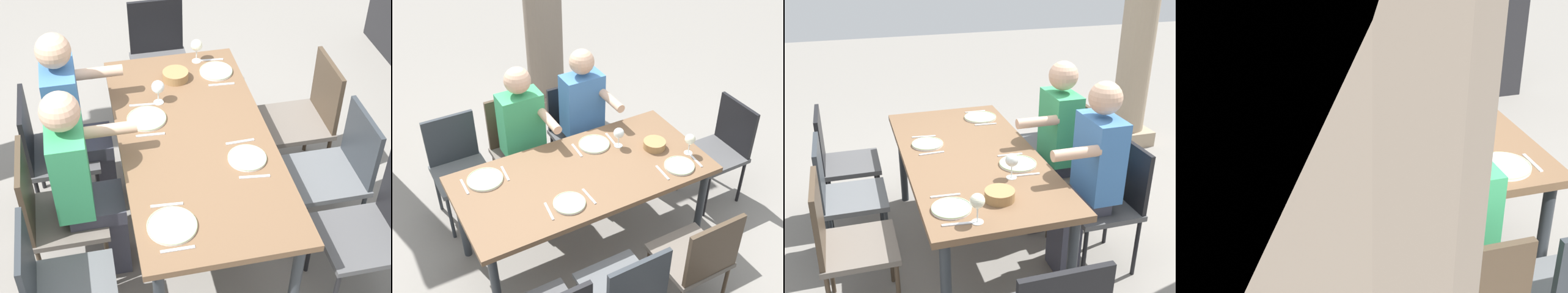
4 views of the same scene
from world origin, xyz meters
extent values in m
plane|color=gray|center=(0.00, 0.00, 0.00)|extent=(16.00, 16.00, 0.00)
cube|color=brown|center=(0.00, 0.00, 0.74)|extent=(1.84, 0.89, 0.04)
cylinder|color=#2D3338|center=(0.84, 0.36, 0.36)|extent=(0.06, 0.06, 0.72)
cylinder|color=#2D3338|center=(-0.84, -0.36, 0.36)|extent=(0.06, 0.06, 0.72)
cylinder|color=#2D3338|center=(0.84, -0.36, 0.36)|extent=(0.06, 0.06, 0.72)
cube|color=#5B5E61|center=(-0.69, 0.78, 0.45)|extent=(0.44, 0.44, 0.04)
cube|color=#2D3338|center=(-0.69, 0.98, 0.67)|extent=(0.42, 0.03, 0.45)
cylinder|color=#2D3338|center=(-0.50, 0.59, 0.22)|extent=(0.03, 0.03, 0.43)
cube|color=#4F4F50|center=(-0.69, -0.78, 0.48)|extent=(0.44, 0.44, 0.04)
cylinder|color=black|center=(-0.50, -0.59, 0.23)|extent=(0.03, 0.03, 0.46)
cylinder|color=black|center=(-0.50, -0.97, 0.23)|extent=(0.03, 0.03, 0.46)
cube|color=#6A6158|center=(-0.17, 0.78, 0.45)|extent=(0.44, 0.44, 0.04)
cube|color=#473828|center=(-0.17, 0.98, 0.69)|extent=(0.42, 0.03, 0.48)
cylinder|color=#473828|center=(-0.36, 0.59, 0.21)|extent=(0.03, 0.03, 0.43)
cylinder|color=#473828|center=(0.02, 0.59, 0.21)|extent=(0.03, 0.03, 0.43)
cylinder|color=#473828|center=(-0.36, 0.97, 0.21)|extent=(0.03, 0.03, 0.43)
cylinder|color=#473828|center=(0.02, 0.97, 0.21)|extent=(0.03, 0.03, 0.43)
cube|color=#5B5E61|center=(-0.17, -0.78, 0.46)|extent=(0.44, 0.44, 0.04)
cube|color=#2D3338|center=(-0.17, -0.98, 0.68)|extent=(0.42, 0.03, 0.43)
cylinder|color=#2D3338|center=(0.02, -0.59, 0.22)|extent=(0.03, 0.03, 0.44)
cylinder|color=#2D3338|center=(-0.36, -0.59, 0.22)|extent=(0.03, 0.03, 0.44)
cylinder|color=#2D3338|center=(0.02, -0.97, 0.22)|extent=(0.03, 0.03, 0.44)
cylinder|color=#2D3338|center=(-0.36, -0.97, 0.22)|extent=(0.03, 0.03, 0.44)
cube|color=#4F4F50|center=(0.39, 0.78, 0.45)|extent=(0.44, 0.44, 0.04)
cube|color=black|center=(0.39, 0.98, 0.67)|extent=(0.42, 0.03, 0.44)
cylinder|color=black|center=(0.20, 0.59, 0.22)|extent=(0.03, 0.03, 0.43)
cylinder|color=black|center=(0.58, 0.59, 0.22)|extent=(0.03, 0.03, 0.43)
cylinder|color=black|center=(0.20, 0.97, 0.22)|extent=(0.03, 0.03, 0.43)
cylinder|color=black|center=(0.58, 0.97, 0.22)|extent=(0.03, 0.03, 0.43)
cube|color=#6A6158|center=(0.39, -0.78, 0.44)|extent=(0.44, 0.44, 0.04)
cube|color=#473828|center=(0.39, -0.98, 0.67)|extent=(0.42, 0.03, 0.46)
cylinder|color=#473828|center=(0.58, -0.59, 0.21)|extent=(0.03, 0.03, 0.43)
cylinder|color=#473828|center=(0.20, -0.59, 0.21)|extent=(0.03, 0.03, 0.43)
cylinder|color=#473828|center=(0.58, -0.97, 0.21)|extent=(0.03, 0.03, 0.43)
cylinder|color=#473828|center=(0.20, -0.97, 0.21)|extent=(0.03, 0.03, 0.43)
cube|color=#4F4F50|center=(1.26, 0.00, 0.46)|extent=(0.44, 0.44, 0.04)
cube|color=black|center=(1.46, 0.00, 0.68)|extent=(0.03, 0.42, 0.46)
cylinder|color=black|center=(1.07, 0.19, 0.22)|extent=(0.03, 0.03, 0.44)
cylinder|color=black|center=(1.07, -0.19, 0.22)|extent=(0.03, 0.03, 0.44)
cylinder|color=black|center=(1.45, 0.19, 0.22)|extent=(0.03, 0.03, 0.44)
cylinder|color=black|center=(1.45, -0.19, 0.22)|extent=(0.03, 0.03, 0.44)
cube|color=#3F3F4C|center=(0.39, 0.54, 0.23)|extent=(0.24, 0.14, 0.46)
cube|color=#3F3F4C|center=(0.39, 0.63, 0.51)|extent=(0.28, 0.32, 0.10)
cube|color=#3F72B2|center=(0.39, 0.74, 0.83)|extent=(0.34, 0.20, 0.54)
sphere|color=tan|center=(0.39, 0.74, 1.22)|extent=(0.21, 0.21, 0.21)
cylinder|color=tan|center=(0.53, 0.50, 0.95)|extent=(0.07, 0.30, 0.07)
cube|color=#3F3F4C|center=(-0.17, 0.53, 0.23)|extent=(0.24, 0.14, 0.46)
cube|color=#3F3F4C|center=(-0.17, 0.62, 0.51)|extent=(0.28, 0.32, 0.10)
cube|color=#389E60|center=(-0.17, 0.73, 0.82)|extent=(0.34, 0.20, 0.52)
sphere|color=tan|center=(-0.17, 0.73, 1.21)|extent=(0.21, 0.21, 0.21)
cylinder|color=tan|center=(-0.03, 0.49, 0.94)|extent=(0.07, 0.30, 0.07)
cylinder|color=white|center=(-0.65, 0.26, 0.77)|extent=(0.26, 0.26, 0.01)
torus|color=#A4C786|center=(-0.65, 0.26, 0.78)|extent=(0.26, 0.26, 0.01)
cube|color=silver|center=(-0.80, 0.26, 0.77)|extent=(0.02, 0.17, 0.01)
cube|color=silver|center=(-0.50, 0.26, 0.77)|extent=(0.03, 0.17, 0.01)
cylinder|color=white|center=(-0.24, -0.25, 0.77)|extent=(0.22, 0.22, 0.01)
torus|color=#A9CD91|center=(-0.24, -0.25, 0.78)|extent=(0.22, 0.22, 0.01)
cube|color=silver|center=(-0.39, -0.25, 0.77)|extent=(0.04, 0.17, 0.01)
cube|color=silver|center=(-0.09, -0.25, 0.77)|extent=(0.02, 0.17, 0.01)
cylinder|color=white|center=(0.23, 0.25, 0.77)|extent=(0.24, 0.24, 0.01)
torus|color=#A4C786|center=(0.23, 0.25, 0.78)|extent=(0.24, 0.24, 0.01)
cylinder|color=white|center=(0.39, 0.15, 0.77)|extent=(0.06, 0.06, 0.00)
cylinder|color=white|center=(0.39, 0.15, 0.81)|extent=(0.01, 0.01, 0.08)
sphere|color=white|center=(0.39, 0.15, 0.88)|extent=(0.08, 0.08, 0.08)
cube|color=silver|center=(0.08, 0.25, 0.77)|extent=(0.03, 0.17, 0.01)
cube|color=silver|center=(0.38, 0.25, 0.77)|extent=(0.03, 0.17, 0.01)
cylinder|color=white|center=(0.65, -0.28, 0.77)|extent=(0.22, 0.22, 0.01)
torus|color=#A9CD91|center=(0.65, -0.28, 0.78)|extent=(0.22, 0.22, 0.01)
cylinder|color=white|center=(0.81, -0.18, 0.77)|extent=(0.06, 0.06, 0.00)
cylinder|color=white|center=(0.81, -0.18, 0.81)|extent=(0.01, 0.01, 0.09)
sphere|color=#F2EFCC|center=(0.81, -0.18, 0.89)|extent=(0.08, 0.08, 0.08)
cube|color=silver|center=(0.50, -0.28, 0.77)|extent=(0.03, 0.17, 0.01)
cube|color=silver|center=(0.80, -0.28, 0.77)|extent=(0.03, 0.17, 0.01)
cylinder|color=#9E7547|center=(0.62, 0.00, 0.79)|extent=(0.17, 0.17, 0.06)
camera|label=1|loc=(-2.64, 0.56, 3.04)|focal=55.58mm
camera|label=2|loc=(-1.34, -2.49, 3.09)|focal=46.78mm
camera|label=3|loc=(2.82, -0.75, 2.13)|focal=44.16mm
camera|label=4|loc=(0.62, 2.43, 2.14)|focal=55.99mm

